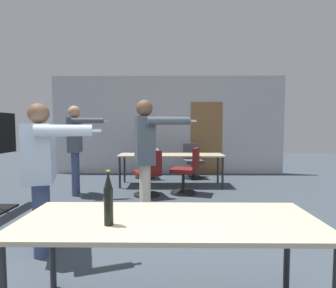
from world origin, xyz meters
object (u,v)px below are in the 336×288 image
Objects in this scene: person_left_plaid at (146,149)px; office_chair_side_rolled at (145,161)px; office_chair_mid_tucked at (193,162)px; office_chair_far_left at (148,175)px; beer_bottle at (108,199)px; person_far_watching at (76,141)px; person_right_polo at (42,165)px; office_chair_far_right at (187,172)px; drink_cup at (157,151)px.

office_chair_side_rolled is (-0.32, 3.13, -0.60)m from person_left_plaid.
office_chair_mid_tucked is 2.13m from office_chair_far_left.
beer_bottle is at bearing -99.15° from office_chair_side_rolled.
person_far_watching is 2.44m from person_right_polo.
office_chair_side_rolled is 1.05× the size of office_chair_far_left.
office_chair_far_right is 2.60× the size of beer_bottle.
person_far_watching is 1.89× the size of office_chair_far_right.
person_left_plaid is 1.92× the size of office_chair_mid_tucked.
person_left_plaid is at bearing -96.35° from office_chair_side_rolled.
person_left_plaid is at bearing 173.29° from office_chair_far_right.
office_chair_far_left is 7.73× the size of drink_cup.
office_chair_far_left is at bearing 51.37° from office_chair_mid_tucked.
person_left_plaid is 14.78× the size of drink_cup.
person_far_watching is 2.15m from office_chair_side_rolled.
office_chair_far_right is 1.68m from office_chair_mid_tucked.
office_chair_side_rolled is (1.21, 1.66, -0.63)m from person_far_watching.
person_left_plaid is 1.91× the size of office_chair_far_left.
person_far_watching is 1.86× the size of office_chair_side_rolled.
person_right_polo is 1.72× the size of office_chair_far_right.
person_far_watching is (-1.53, 1.47, 0.03)m from person_left_plaid.
office_chair_far_right is at bearing 83.17° from person_far_watching.
person_right_polo reaches higher than office_chair_mid_tucked.
office_chair_far_left is at bearing 139.82° from person_right_polo.
office_chair_mid_tucked is at bearing -7.14° from office_chair_side_rolled.
person_far_watching is 15.06× the size of drink_cup.
drink_cup is at bearing 88.99° from beer_bottle.
office_chair_mid_tucked is 5.35m from beer_bottle.
person_right_polo is 1.77× the size of office_chair_far_left.
person_far_watching reaches higher than office_chair_far_left.
person_left_plaid reaches higher than office_chair_far_left.
office_chair_side_rolled is at bearing 152.08° from person_right_polo.
beer_bottle is at bearing -174.97° from office_chair_far_right.
office_chair_side_rolled is at bearing 92.97° from beer_bottle.
office_chair_far_right reaches higher than office_chair_far_left.
person_left_plaid is at bearing 88.54° from beer_bottle.
office_chair_mid_tucked is at bearing 116.23° from person_far_watching.
person_right_polo reaches higher than office_chair_side_rolled.
drink_cup is (0.12, 1.09, 0.36)m from office_chair_far_left.
person_far_watching is 1.86m from drink_cup.
office_chair_far_right reaches higher than drink_cup.
person_right_polo is 4.46× the size of beer_bottle.
person_left_plaid is at bearing -107.43° from office_chair_far_left.
person_right_polo is 2.52m from office_chair_far_left.
office_chair_mid_tucked is at bearing 41.05° from drink_cup.
beer_bottle reaches higher than office_chair_far_right.
person_right_polo is at bearing -133.50° from office_chair_far_left.
person_left_plaid is at bearing 113.62° from person_right_polo.
person_right_polo is 13.70× the size of drink_cup.
office_chair_mid_tucked is at bearing 39.97° from office_chair_far_left.
office_chair_far_left is at bearing -96.39° from drink_cup.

